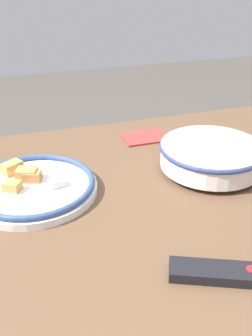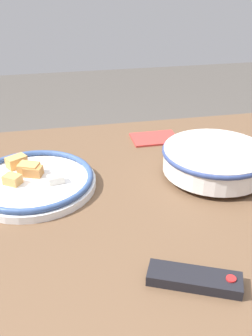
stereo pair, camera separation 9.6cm
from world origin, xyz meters
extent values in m
cube|color=brown|center=(0.00, 0.00, 0.71)|extent=(1.20, 1.01, 0.04)
cylinder|color=silver|center=(-0.18, -0.12, 0.74)|extent=(0.12, 0.12, 0.01)
cylinder|color=silver|center=(-0.18, -0.12, 0.78)|extent=(0.26, 0.26, 0.06)
cylinder|color=#C67A33|center=(-0.18, -0.12, 0.77)|extent=(0.23, 0.23, 0.05)
torus|color=navy|center=(-0.18, -0.12, 0.80)|extent=(0.27, 0.27, 0.01)
cylinder|color=white|center=(0.27, -0.15, 0.74)|extent=(0.30, 0.30, 0.02)
torus|color=#334C7F|center=(0.27, -0.15, 0.76)|extent=(0.29, 0.29, 0.01)
cube|color=tan|center=(0.31, -0.23, 0.77)|extent=(0.06, 0.05, 0.03)
cube|color=#B2753D|center=(0.27, -0.17, 0.76)|extent=(0.05, 0.04, 0.02)
cube|color=tan|center=(0.32, -0.14, 0.76)|extent=(0.05, 0.05, 0.02)
cube|color=tan|center=(0.28, -0.18, 0.77)|extent=(0.06, 0.05, 0.03)
cube|color=silver|center=(0.21, -0.13, 0.76)|extent=(0.04, 0.03, 0.02)
cube|color=black|center=(0.00, 0.23, 0.74)|extent=(0.17, 0.11, 0.02)
cylinder|color=red|center=(-0.06, 0.25, 0.76)|extent=(0.02, 0.02, 0.00)
cube|color=#B2332D|center=(-0.09, -0.36, 0.74)|extent=(0.14, 0.10, 0.01)
camera|label=1|loc=(0.31, 0.67, 1.23)|focal=42.00mm
camera|label=2|loc=(0.21, 0.69, 1.23)|focal=42.00mm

